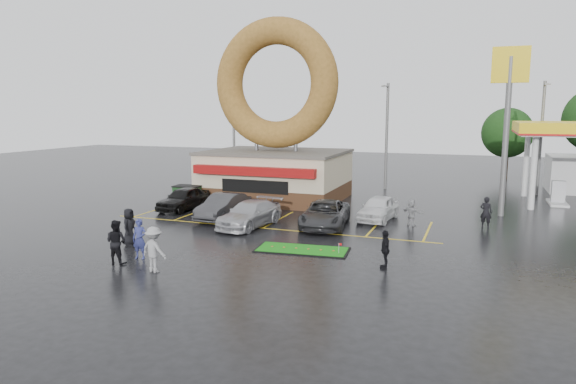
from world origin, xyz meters
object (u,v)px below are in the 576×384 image
(car_dgrey, at_px, (223,206))
(person_cameraman, at_px, (385,249))
(shell_sign, at_px, (508,100))
(streetlight_left, at_px, (233,132))
(donut_shop, at_px, (276,141))
(streetlight_mid, at_px, (387,133))
(car_grey, at_px, (325,214))
(car_silver, at_px, (250,214))
(dumpster, at_px, (188,196))
(car_black, at_px, (184,199))
(person_blue, at_px, (140,239))
(putting_green, at_px, (302,250))
(car_white, at_px, (378,208))
(streetlight_right, at_px, (541,135))

(car_dgrey, bearing_deg, person_cameraman, -29.08)
(shell_sign, bearing_deg, car_dgrey, -156.77)
(streetlight_left, height_order, car_dgrey, streetlight_left)
(donut_shop, xyz_separation_m, person_cameraman, (10.92, -14.76, -3.63))
(streetlight_mid, height_order, car_grey, streetlight_mid)
(car_silver, bearing_deg, dumpster, 153.24)
(car_black, bearing_deg, donut_shop, 59.97)
(person_blue, distance_m, dumpster, 13.74)
(shell_sign, xyz_separation_m, person_cameraman, (-5.08, -13.79, -6.54))
(shell_sign, height_order, person_cameraman, shell_sign)
(streetlight_left, distance_m, car_dgrey, 16.83)
(donut_shop, distance_m, streetlight_left, 9.87)
(shell_sign, xyz_separation_m, streetlight_mid, (-9.00, 8.92, -2.60))
(donut_shop, height_order, person_cameraman, donut_shop)
(car_black, relative_size, putting_green, 0.98)
(person_blue, bearing_deg, streetlight_mid, 66.15)
(streetlight_left, distance_m, car_black, 14.15)
(car_white, bearing_deg, car_black, -168.25)
(dumpster, bearing_deg, streetlight_right, 24.91)
(shell_sign, relative_size, car_white, 2.41)
(shell_sign, height_order, car_silver, shell_sign)
(donut_shop, xyz_separation_m, car_grey, (6.25, -7.91, -3.72))
(donut_shop, bearing_deg, car_grey, -51.68)
(streetlight_mid, bearing_deg, streetlight_left, -175.91)
(car_dgrey, xyz_separation_m, putting_green, (7.03, -5.29, -0.74))
(car_black, distance_m, person_cameraman, 17.35)
(streetlight_right, distance_m, car_white, 17.76)
(donut_shop, relative_size, putting_green, 2.90)
(streetlight_right, xyz_separation_m, person_blue, (-18.83, -26.13, -3.86))
(streetlight_left, xyz_separation_m, person_cameraman, (17.92, -21.71, -3.95))
(streetlight_mid, relative_size, person_blue, 4.89)
(streetlight_left, height_order, car_black, streetlight_left)
(car_silver, height_order, putting_green, car_silver)
(person_cameraman, bearing_deg, car_dgrey, -134.86)
(streetlight_left, xyz_separation_m, car_dgrey, (6.65, -14.94, -4.01))
(streetlight_left, bearing_deg, putting_green, -55.92)
(car_grey, height_order, putting_green, car_grey)
(person_cameraman, height_order, putting_green, person_cameraman)
(car_black, xyz_separation_m, car_white, (13.08, 1.29, -0.02))
(car_grey, relative_size, person_blue, 2.91)
(streetlight_right, bearing_deg, dumpster, -150.83)
(donut_shop, bearing_deg, person_blue, -89.42)
(dumpster, bearing_deg, car_dgrey, -40.91)
(donut_shop, bearing_deg, shell_sign, -3.47)
(car_black, bearing_deg, dumpster, 117.55)
(streetlight_left, distance_m, person_cameraman, 28.42)
(car_black, xyz_separation_m, person_blue, (4.42, -10.85, 0.15))
(donut_shop, relative_size, streetlight_left, 1.50)
(streetlight_right, xyz_separation_m, car_silver, (-16.88, -18.38, -4.05))
(donut_shop, height_order, car_dgrey, donut_shop)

